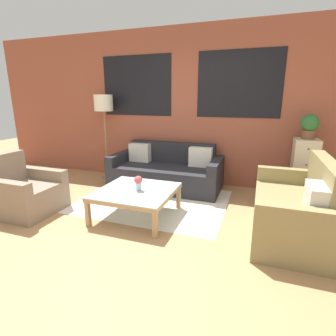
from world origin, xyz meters
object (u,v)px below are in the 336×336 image
Objects in this scene: couch_dark at (166,172)px; floor_lamp at (104,107)px; settee_vintage at (295,210)px; potted_plant at (309,126)px; flower_vase at (138,182)px; coffee_table at (136,193)px; drawer_cabinet at (303,169)px; armchair_corner at (25,193)px.

couch_dark is 1.19× the size of floor_lamp.
floor_lamp is at bearing 159.14° from settee_vintage.
potted_plant is 1.86× the size of flower_vase.
floor_lamp is at bearing -179.29° from potted_plant.
settee_vintage is 1.98m from coffee_table.
potted_plant is 2.73m from flower_vase.
settee_vintage is 1.59× the size of coffee_table.
potted_plant is (2.21, 1.50, 0.84)m from coffee_table.
drawer_cabinet is (2.21, 1.50, 0.15)m from coffee_table.
settee_vintage is 1.59m from potted_plant.
settee_vintage is 1.63× the size of drawer_cabinet.
armchair_corner is 4.30m from potted_plant.
floor_lamp is (0.18, 1.84, 1.13)m from armchair_corner.
potted_plant reaches higher than flower_vase.
flower_vase is (-2.16, -1.52, -0.67)m from potted_plant.
floor_lamp is 4.38× the size of potted_plant.
coffee_table is at bearing 160.15° from flower_vase.
floor_lamp is 1.69× the size of drawer_cabinet.
floor_lamp reaches higher than potted_plant.
couch_dark is 2.26m from drawer_cabinet.
flower_vase is (-1.93, -0.20, 0.19)m from settee_vintage.
couch_dark is 1.76m from floor_lamp.
coffee_table is (0.04, -1.30, 0.06)m from couch_dark.
settee_vintage is 1.95m from flower_vase.
settee_vintage is 3.75m from floor_lamp.
coffee_table is at bearing -46.77° from floor_lamp.
couch_dark is 2.33× the size of armchair_corner.
armchair_corner is at bearing -170.85° from settee_vintage.
drawer_cabinet is at bearing 34.24° from coffee_table.
floor_lamp is at bearing 133.23° from coffee_table.
flower_vase is (1.42, -1.47, -0.91)m from floor_lamp.
floor_lamp reaches higher than settee_vintage.
armchair_corner is (-3.53, -0.57, -0.03)m from settee_vintage.
couch_dark is at bearing -6.91° from floor_lamp.
drawer_cabinet is at bearing 5.25° from couch_dark.
coffee_table is at bearing -88.45° from couch_dark.
armchair_corner is 1.65m from flower_vase.
floor_lamp reaches higher than flower_vase.
coffee_table is 4.92× the size of flower_vase.
settee_vintage is 4.22× the size of potted_plant.
potted_plant is at bearing 0.71° from floor_lamp.
floor_lamp reaches higher than armchair_corner.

